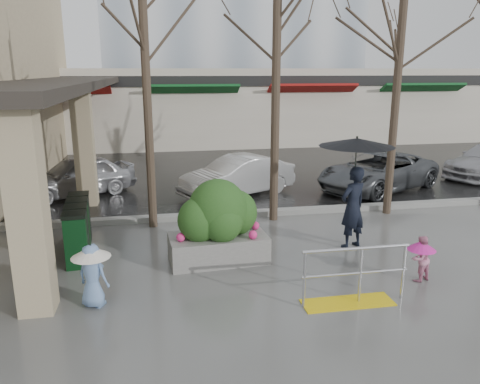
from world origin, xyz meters
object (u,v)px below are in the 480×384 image
object	(u,v)px
child_pink	(421,255)
car_a	(76,176)
car_c	(378,171)
child_blue	(92,269)
news_boxes	(78,228)
handrail	(352,283)
car_b	(238,176)
woman	(355,178)
tree_west	(143,18)
tree_mideast	(401,32)
planter	(218,222)
tree_midwest	(277,14)

from	to	relation	value
child_pink	car_a	distance (m)	10.71
car_c	child_blue	bearing A→B (deg)	-79.02
news_boxes	car_a	distance (m)	5.15
handrail	child_pink	distance (m)	1.76
car_b	car_c	world-z (taller)	same
news_boxes	woman	bearing A→B (deg)	-12.32
car_b	child_blue	bearing A→B (deg)	-54.70
car_a	tree_west	bearing A→B (deg)	6.45
car_a	news_boxes	bearing A→B (deg)	-18.62
tree_west	child_blue	size ratio (longest dim) A/B	6.08
handrail	news_boxes	world-z (taller)	news_boxes
tree_mideast	car_a	xyz separation A→B (m)	(-8.90, 3.56, -4.23)
tree_mideast	woman	xyz separation A→B (m)	(-2.07, -2.29, -3.25)
woman	car_b	world-z (taller)	woman
planter	news_boxes	bearing A→B (deg)	161.37
handrail	car_a	bearing A→B (deg)	124.56
child_pink	planter	size ratio (longest dim) A/B	0.43
child_pink	child_blue	size ratio (longest dim) A/B	0.80
child_blue	car_b	bearing A→B (deg)	-89.79
tree_midwest	tree_mideast	xyz separation A→B (m)	(3.30, -0.00, -0.37)
tree_west	tree_midwest	distance (m)	3.20
tree_west	news_boxes	xyz separation A→B (m)	(-1.60, -1.53, -4.51)
child_blue	car_c	bearing A→B (deg)	-113.08
handrail	tree_mideast	bearing A→B (deg)	56.81
planter	woman	bearing A→B (deg)	4.31
handrail	tree_mideast	world-z (taller)	tree_mideast
woman	news_boxes	xyz separation A→B (m)	(-6.03, 0.77, -1.04)
tree_west	planter	distance (m)	5.12
child_blue	car_a	bearing A→B (deg)	-50.96
handrail	car_b	bearing A→B (deg)	95.09
handrail	planter	bearing A→B (deg)	131.34
woman	car_a	size ratio (longest dim) A/B	0.69
tree_midwest	car_a	size ratio (longest dim) A/B	1.89
news_boxes	car_c	xyz separation A→B (m)	(9.05, 4.07, 0.05)
tree_midwest	planter	bearing A→B (deg)	-126.12
news_boxes	car_b	distance (m)	6.02
child_blue	planter	size ratio (longest dim) A/B	0.53
car_a	car_c	distance (m)	9.90
car_b	news_boxes	bearing A→B (deg)	-71.72
news_boxes	child_pink	bearing A→B (deg)	-27.00
tree_mideast	car_b	bearing A→B (deg)	144.74
planter	car_a	distance (m)	7.15
child_blue	car_c	world-z (taller)	car_c
planter	car_b	xyz separation A→B (m)	(1.34, 5.22, -0.22)
news_boxes	car_a	xyz separation A→B (m)	(-0.80, 5.09, 0.05)
child_blue	car_a	world-z (taller)	car_a
handrail	planter	xyz separation A→B (m)	(-2.00, 2.28, 0.47)
car_a	child_blue	bearing A→B (deg)	-17.18
child_blue	news_boxes	world-z (taller)	news_boxes
child_pink	woman	bearing A→B (deg)	-92.59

